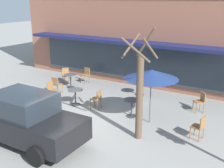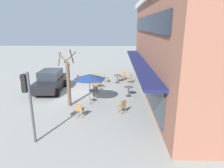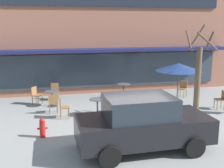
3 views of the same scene
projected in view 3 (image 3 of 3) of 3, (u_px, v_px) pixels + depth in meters
The scene contains 17 objects.
ground_plane at pixel (140, 128), 10.84m from camera, with size 80.00×80.00×0.00m, color gray.
building_facade at pixel (96, 27), 19.57m from camera, with size 16.78×9.10×7.57m.
cafe_table_near_wall at pixel (158, 99), 13.01m from camera, with size 0.70×0.70×0.76m.
cafe_table_streetside at pixel (97, 104), 12.21m from camera, with size 0.70×0.70×0.76m.
cafe_table_by_tree at pixel (124, 88), 15.32m from camera, with size 0.70×0.70×0.76m.
cafe_table_mid_patio at pixel (52, 96), 13.63m from camera, with size 0.70×0.70×0.76m.
patio_umbrella_green_folded at pixel (178, 67), 12.75m from camera, with size 2.10×2.10×2.20m.
cafe_chair_0 at pixel (36, 94), 13.97m from camera, with size 0.56×0.56×0.89m.
cafe_chair_1 at pixel (183, 87), 15.48m from camera, with size 0.56×0.56×0.89m.
cafe_chair_2 at pixel (55, 90), 14.84m from camera, with size 0.45×0.45×0.89m.
cafe_chair_3 at pixel (63, 106), 11.89m from camera, with size 0.40×0.40×0.89m.
cafe_chair_4 at pixel (53, 102), 12.52m from camera, with size 0.41×0.41×0.89m.
cafe_chair_5 at pixel (122, 102), 12.56m from camera, with size 0.44×0.44×0.89m.
cafe_chair_6 at pixel (221, 98), 13.16m from camera, with size 0.46×0.46×0.89m.
parked_sedan at pixel (142, 123), 8.82m from camera, with size 4.22×2.06×1.76m.
street_tree at pixel (198, 78), 11.51m from camera, with size 1.13×1.13×3.92m.
fire_hydrant at pixel (42, 128), 9.88m from camera, with size 0.36×0.20×0.71m.
Camera 3 is at (-3.35, -9.76, 3.89)m, focal length 45.00 mm.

